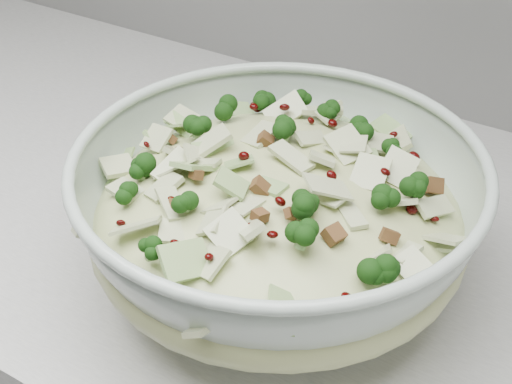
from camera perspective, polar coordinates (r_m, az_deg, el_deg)
counter at (r=1.25m, az=-16.23°, el=-11.28°), size 3.60×0.60×0.90m
mixing_bowl at (r=0.60m, az=1.73°, el=-2.21°), size 0.35×0.35×0.14m
salad at (r=0.59m, az=1.77°, el=-0.52°), size 0.39×0.39×0.14m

